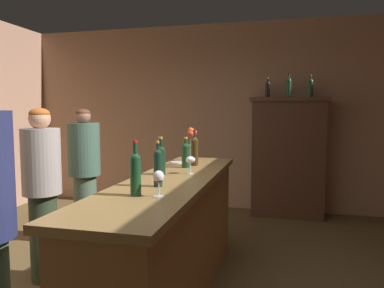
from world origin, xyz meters
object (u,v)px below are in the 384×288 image
at_px(wine_bottle_syrah, 186,154).
at_px(patron_by_cabinet, 42,187).
at_px(flower_arrangement, 192,148).
at_px(wine_bottle_rose, 136,172).
at_px(display_bottle_center, 311,87).
at_px(wine_bottle_chardonnay, 161,158).
at_px(wine_bottle_malbec, 158,166).
at_px(wine_glass_front, 159,178).
at_px(display_bottle_midleft, 289,87).
at_px(bar_counter, 172,239).
at_px(patron_tall, 85,170).
at_px(wine_glass_mid, 190,160).
at_px(cheese_plate, 178,162).
at_px(display_cabinet, 288,155).
at_px(display_bottle_left, 268,89).
at_px(wine_bottle_riesling, 195,150).

distance_m(wine_bottle_syrah, patron_by_cabinet, 1.32).
xyz_separation_m(wine_bottle_syrah, flower_arrangement, (-0.05, 0.44, 0.01)).
height_order(wine_bottle_rose, display_bottle_center, display_bottle_center).
relative_size(wine_bottle_chardonnay, flower_arrangement, 0.88).
distance_m(wine_bottle_malbec, display_bottle_center, 3.33).
relative_size(wine_bottle_rose, wine_glass_front, 2.12).
height_order(display_bottle_midleft, patron_by_cabinet, display_bottle_midleft).
xyz_separation_m(bar_counter, flower_arrangement, (-0.08, 0.99, 0.63)).
bearing_deg(flower_arrangement, patron_tall, 178.83).
height_order(wine_glass_mid, flower_arrangement, flower_arrangement).
relative_size(wine_bottle_chardonnay, cheese_plate, 1.91).
height_order(wine_glass_front, patron_tall, patron_tall).
distance_m(wine_bottle_chardonnay, wine_glass_front, 0.79).
bearing_deg(patron_by_cabinet, display_cabinet, 66.36).
relative_size(display_bottle_left, display_bottle_center, 0.92).
xyz_separation_m(cheese_plate, patron_by_cabinet, (-1.03, -0.78, -0.15)).
bearing_deg(wine_glass_front, wine_glass_mid, 90.98).
xyz_separation_m(wine_bottle_riesling, display_bottle_left, (0.61, 1.98, 0.70)).
relative_size(wine_bottle_riesling, flower_arrangement, 0.98).
distance_m(wine_bottle_malbec, cheese_plate, 1.19).
relative_size(wine_bottle_malbec, wine_glass_mid, 2.15).
distance_m(cheese_plate, display_bottle_center, 2.47).
bearing_deg(wine_glass_mid, wine_bottle_malbec, -99.17).
height_order(wine_glass_front, cheese_plate, wine_glass_front).
relative_size(wine_glass_front, cheese_plate, 0.99).
relative_size(wine_bottle_malbec, wine_bottle_chardonnay, 1.01).
relative_size(display_bottle_left, patron_tall, 0.19).
bearing_deg(wine_bottle_malbec, bar_counter, 90.90).
height_order(display_cabinet, display_bottle_left, display_bottle_left).
bearing_deg(display_bottle_center, display_bottle_left, 180.00).
xyz_separation_m(wine_bottle_rose, wine_glass_mid, (0.13, 0.86, -0.04)).
bearing_deg(wine_glass_mid, patron_tall, 151.62).
height_order(flower_arrangement, display_bottle_midleft, display_bottle_midleft).
bearing_deg(bar_counter, display_cabinet, 70.75).
height_order(display_cabinet, wine_bottle_riesling, display_cabinet).
height_order(wine_bottle_riesling, display_bottle_center, display_bottle_center).
bearing_deg(display_cabinet, bar_counter, -109.25).
height_order(wine_bottle_syrah, flower_arrangement, flower_arrangement).
distance_m(wine_bottle_rose, display_bottle_center, 3.61).
bearing_deg(wine_bottle_riesling, wine_glass_mid, -80.79).
bearing_deg(wine_bottle_malbec, patron_by_cabinet, 162.39).
relative_size(wine_bottle_chardonnay, wine_glass_mid, 2.12).
bearing_deg(wine_bottle_rose, display_bottle_left, 78.59).
xyz_separation_m(bar_counter, wine_bottle_malbec, (0.01, -0.34, 0.64)).
relative_size(wine_bottle_chardonnay, wine_glass_front, 1.93).
xyz_separation_m(wine_glass_front, display_bottle_center, (1.11, 3.30, 0.76)).
distance_m(wine_glass_front, patron_by_cabinet, 1.51).
relative_size(wine_bottle_malbec, wine_glass_front, 1.96).
height_order(bar_counter, patron_by_cabinet, patron_by_cabinet).
bearing_deg(bar_counter, display_bottle_left, 76.69).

